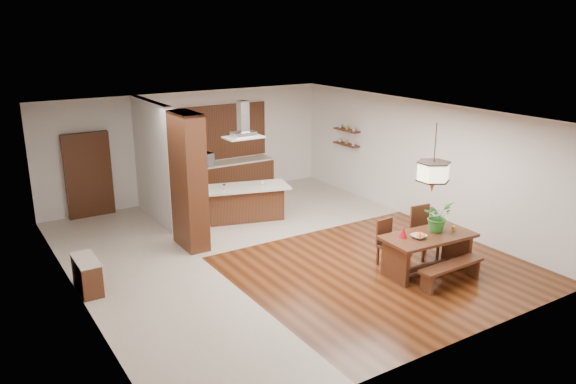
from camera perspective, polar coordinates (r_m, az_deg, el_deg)
room_shell at (r=11.30m, az=-1.29°, el=3.71°), size 9.00×9.04×2.92m
tile_hallway at (r=10.89m, az=-13.84°, el=-8.78°), size 2.50×9.00×0.01m
tile_kitchen at (r=14.54m, az=-2.13°, el=-1.73°), size 5.50×4.00×0.01m
soffit_band at (r=11.14m, az=-1.31°, el=7.84°), size 8.00×9.00×0.02m
partition_pier at (r=11.88m, az=-10.08°, el=1.06°), size 0.45×1.00×2.90m
partition_stub at (r=13.79m, az=-13.46°, el=3.03°), size 0.18×2.40×2.90m
hallway_console at (r=10.70m, az=-19.72°, el=-7.95°), size 0.37×0.88×0.63m
hallway_doorway at (r=14.58m, az=-19.61°, el=1.62°), size 1.10×0.20×2.10m
rear_counter at (r=15.73m, az=-6.07°, el=1.40°), size 2.60×0.62×0.95m
kitchen_window at (r=15.67m, az=-6.64°, el=6.11°), size 2.60×0.08×1.50m
shelf_lower at (r=15.69m, az=5.94°, el=4.84°), size 0.26×0.90×0.04m
shelf_upper at (r=15.61m, az=5.98°, el=6.28°), size 0.26×0.90×0.04m
dining_table at (r=11.10m, az=14.00°, el=-5.21°), size 1.85×1.01×0.75m
dining_bench at (r=10.82m, az=16.21°, el=-8.00°), size 1.44×0.35×0.40m
dining_chair_left at (r=11.24m, az=10.37°, el=-5.19°), size 0.43×0.43×0.93m
dining_chair_right at (r=11.77m, az=13.80°, el=-4.03°), size 0.52×0.52×1.06m
pendant_lantern at (r=10.61m, az=14.63°, el=3.32°), size 0.64×0.64×1.31m
foliage_plant at (r=11.18m, az=14.93°, el=-2.41°), size 0.58×0.51×0.60m
fruit_bowl at (r=10.82m, az=13.13°, el=-4.42°), size 0.28×0.28×0.07m
napkin_cone at (r=10.75m, az=11.64°, el=-3.99°), size 0.20×0.20×0.23m
gold_ornament at (r=11.34m, az=16.47°, el=-3.59°), size 0.08×0.08×0.10m
kitchen_island at (r=13.68m, az=-4.38°, el=-1.07°), size 2.24×1.43×0.85m
range_hood at (r=13.21m, az=-4.58°, el=7.34°), size 0.90×0.55×0.87m
island_cup at (r=13.63m, az=-2.67°, el=0.93°), size 0.15×0.15×0.09m
microwave at (r=15.20m, az=-8.82°, el=3.26°), size 0.66×0.50×0.33m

